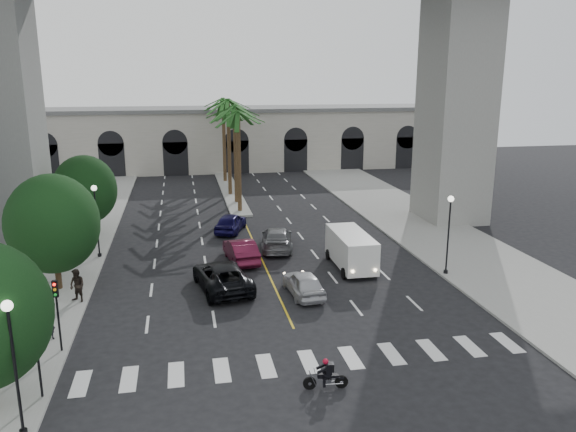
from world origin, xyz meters
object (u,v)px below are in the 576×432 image
object	(u,v)px
lamp_post_left_far	(96,215)
cargo_van	(351,249)
car_a	(304,283)
pedestrian_a	(49,324)
car_b	(241,250)
car_e	(231,223)
lamp_post_left_near	(14,357)
lamp_post_right	(449,228)
motorcycle_rider	(327,375)
pedestrian_b	(77,286)
car_c	(222,276)
car_d	(277,238)
traffic_signal_near	(36,343)
traffic_signal_far	(57,304)

from	to	relation	value
lamp_post_left_far	cargo_van	bearing A→B (deg)	-17.59
car_a	pedestrian_a	world-z (taller)	pedestrian_a
car_b	car_e	xyz separation A→B (m)	(0.00, 7.93, -0.02)
lamp_post_left_near	cargo_van	xyz separation A→B (m)	(17.10, 15.58, -1.86)
lamp_post_right	motorcycle_rider	world-z (taller)	lamp_post_right
car_a	car_e	distance (m)	15.14
pedestrian_a	lamp_post_left_far	bearing A→B (deg)	54.96
motorcycle_rider	lamp_post_left_far	bearing A→B (deg)	126.18
lamp_post_right	pedestrian_b	distance (m)	23.00
cargo_van	pedestrian_a	world-z (taller)	cargo_van
lamp_post_left_near	car_c	distance (m)	15.80
motorcycle_rider	car_d	xyz separation A→B (m)	(1.28, 19.71, 0.19)
cargo_van	pedestrian_b	distance (m)	17.47
motorcycle_rider	car_b	xyz separation A→B (m)	(-1.72, 17.23, 0.19)
lamp_post_left_near	traffic_signal_near	size ratio (longest dim) A/B	1.47
car_c	lamp_post_right	bearing A→B (deg)	169.12
motorcycle_rider	car_c	size ratio (longest dim) A/B	0.32
lamp_post_left_far	motorcycle_rider	world-z (taller)	lamp_post_left_far
car_b	car_c	world-z (taller)	car_c
traffic_signal_near	pedestrian_a	size ratio (longest dim) A/B	2.20
lamp_post_left_far	car_a	xyz separation A→B (m)	(12.90, -9.54, -2.48)
cargo_van	pedestrian_b	world-z (taller)	cargo_van
lamp_post_left_far	car_c	xyz separation A→B (m)	(8.20, -7.71, -2.38)
lamp_post_left_far	motorcycle_rider	size ratio (longest dim) A/B	2.81
car_b	pedestrian_b	world-z (taller)	pedestrian_b
lamp_post_left_near	cargo_van	distance (m)	23.21
cargo_van	motorcycle_rider	bearing A→B (deg)	-110.48
traffic_signal_near	pedestrian_a	distance (m)	5.57
traffic_signal_far	car_b	bearing A→B (deg)	50.48
lamp_post_left_far	lamp_post_right	bearing A→B (deg)	-19.33
motorcycle_rider	pedestrian_b	xyz separation A→B (m)	(-11.72, 11.41, 0.49)
lamp_post_left_far	car_e	bearing A→B (deg)	28.18
traffic_signal_near	lamp_post_right	bearing A→B (deg)	24.82
lamp_post_right	motorcycle_rider	xyz separation A→B (m)	(-11.18, -11.85, -2.60)
car_b	traffic_signal_near	bearing A→B (deg)	51.87
traffic_signal_far	car_a	size ratio (longest dim) A/B	0.84
motorcycle_rider	car_c	bearing A→B (deg)	111.56
motorcycle_rider	pedestrian_a	world-z (taller)	pedestrian_a
lamp_post_left_far	traffic_signal_near	size ratio (longest dim) A/B	1.47
motorcycle_rider	pedestrian_b	size ratio (longest dim) A/B	0.99
lamp_post_right	pedestrian_a	world-z (taller)	lamp_post_right
traffic_signal_far	pedestrian_b	bearing A→B (deg)	91.89
car_d	pedestrian_a	bearing A→B (deg)	53.40
lamp_post_right	car_b	bearing A→B (deg)	157.37
car_a	car_c	size ratio (longest dim) A/B	0.72
lamp_post_left_near	car_e	size ratio (longest dim) A/B	1.15
car_c	car_d	bearing A→B (deg)	-131.58
lamp_post_left_near	traffic_signal_near	world-z (taller)	lamp_post_left_near
lamp_post_left_near	pedestrian_a	bearing A→B (deg)	94.91
lamp_post_left_near	traffic_signal_near	xyz separation A→B (m)	(0.10, 2.50, -0.71)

